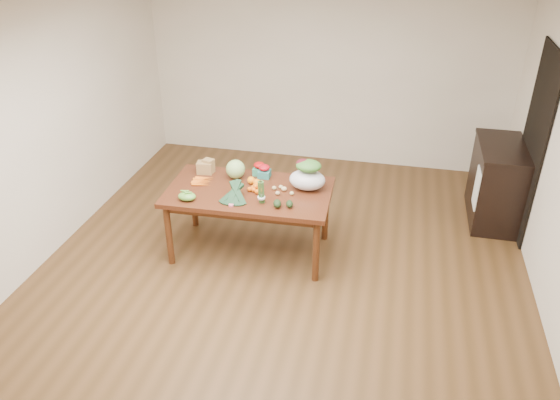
% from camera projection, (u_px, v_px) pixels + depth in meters
% --- Properties ---
extents(floor, '(6.00, 6.00, 0.00)m').
position_uv_depth(floor, '(278.00, 279.00, 5.56)').
color(floor, brown).
rests_on(floor, ground).
extents(ceiling, '(5.00, 6.00, 0.02)m').
position_uv_depth(ceiling, '(278.00, 0.00, 4.24)').
color(ceiling, white).
rests_on(ceiling, room_walls).
extents(room_walls, '(5.02, 6.02, 2.70)m').
position_uv_depth(room_walls, '(278.00, 158.00, 4.90)').
color(room_walls, white).
rests_on(room_walls, floor).
extents(dining_table, '(1.72, 0.99, 0.75)m').
position_uv_depth(dining_table, '(250.00, 221.00, 5.82)').
color(dining_table, '#492011').
rests_on(dining_table, floor).
extents(doorway_dark, '(0.02, 1.00, 2.10)m').
position_uv_depth(doorway_dark, '(533.00, 144.00, 5.93)').
color(doorway_dark, black).
rests_on(doorway_dark, floor).
extents(cabinet, '(0.52, 1.02, 0.94)m').
position_uv_depth(cabinet, '(496.00, 183.00, 6.39)').
color(cabinet, black).
rests_on(cabinet, floor).
extents(dish_towel, '(0.02, 0.28, 0.45)m').
position_uv_depth(dish_towel, '(477.00, 188.00, 6.10)').
color(dish_towel, white).
rests_on(dish_towel, cabinet).
extents(paper_bag, '(0.23, 0.19, 0.16)m').
position_uv_depth(paper_bag, '(205.00, 166.00, 5.95)').
color(paper_bag, '#9B7545').
rests_on(paper_bag, dining_table).
extents(cabbage, '(0.21, 0.21, 0.21)m').
position_uv_depth(cabbage, '(236.00, 169.00, 5.83)').
color(cabbage, '#90BA6B').
rests_on(cabbage, dining_table).
extents(strawberry_basket_a, '(0.13, 0.13, 0.11)m').
position_uv_depth(strawberry_basket_a, '(259.00, 170.00, 5.93)').
color(strawberry_basket_a, '#AE0E0B').
rests_on(strawberry_basket_a, dining_table).
extents(strawberry_basket_b, '(0.13, 0.13, 0.11)m').
position_uv_depth(strawberry_basket_b, '(264.00, 172.00, 5.87)').
color(strawberry_basket_b, red).
rests_on(strawberry_basket_b, dining_table).
extents(orange_a, '(0.08, 0.08, 0.08)m').
position_uv_depth(orange_a, '(251.00, 180.00, 5.74)').
color(orange_a, orange).
rests_on(orange_a, dining_table).
extents(orange_b, '(0.08, 0.08, 0.08)m').
position_uv_depth(orange_b, '(257.00, 183.00, 5.70)').
color(orange_b, orange).
rests_on(orange_b, dining_table).
extents(orange_c, '(0.07, 0.07, 0.07)m').
position_uv_depth(orange_c, '(257.00, 184.00, 5.69)').
color(orange_c, orange).
rests_on(orange_c, dining_table).
extents(mandarin_cluster, '(0.19, 0.19, 0.08)m').
position_uv_depth(mandarin_cluster, '(256.00, 187.00, 5.61)').
color(mandarin_cluster, '#E45E0D').
rests_on(mandarin_cluster, dining_table).
extents(carrots, '(0.23, 0.22, 0.03)m').
position_uv_depth(carrots, '(203.00, 181.00, 5.79)').
color(carrots, orange).
rests_on(carrots, dining_table).
extents(snap_pea_bag, '(0.18, 0.14, 0.08)m').
position_uv_depth(snap_pea_bag, '(187.00, 196.00, 5.44)').
color(snap_pea_bag, '#63AD3A').
rests_on(snap_pea_bag, dining_table).
extents(kale_bunch, '(0.33, 0.41, 0.16)m').
position_uv_depth(kale_bunch, '(234.00, 194.00, 5.39)').
color(kale_bunch, black).
rests_on(kale_bunch, dining_table).
extents(asparagus_bundle, '(0.08, 0.12, 0.26)m').
position_uv_depth(asparagus_bundle, '(261.00, 192.00, 5.34)').
color(asparagus_bundle, '#48883E').
rests_on(asparagus_bundle, dining_table).
extents(potato_a, '(0.05, 0.04, 0.04)m').
position_uv_depth(potato_a, '(274.00, 188.00, 5.64)').
color(potato_a, tan).
rests_on(potato_a, dining_table).
extents(potato_b, '(0.05, 0.04, 0.04)m').
position_uv_depth(potato_b, '(278.00, 193.00, 5.54)').
color(potato_b, tan).
rests_on(potato_b, dining_table).
extents(potato_c, '(0.06, 0.05, 0.05)m').
position_uv_depth(potato_c, '(284.00, 189.00, 5.61)').
color(potato_c, '#D5C37B').
rests_on(potato_c, dining_table).
extents(potato_d, '(0.05, 0.04, 0.04)m').
position_uv_depth(potato_d, '(281.00, 187.00, 5.66)').
color(potato_d, tan).
rests_on(potato_d, dining_table).
extents(potato_e, '(0.05, 0.04, 0.04)m').
position_uv_depth(potato_e, '(292.00, 193.00, 5.54)').
color(potato_e, tan).
rests_on(potato_e, dining_table).
extents(avocado_a, '(0.11, 0.13, 0.08)m').
position_uv_depth(avocado_a, '(277.00, 204.00, 5.31)').
color(avocado_a, black).
rests_on(avocado_a, dining_table).
extents(avocado_b, '(0.10, 0.12, 0.07)m').
position_uv_depth(avocado_b, '(290.00, 204.00, 5.32)').
color(avocado_b, black).
rests_on(avocado_b, dining_table).
extents(salad_bag, '(0.38, 0.29, 0.29)m').
position_uv_depth(salad_bag, '(307.00, 176.00, 5.59)').
color(salad_bag, silver).
rests_on(salad_bag, dining_table).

